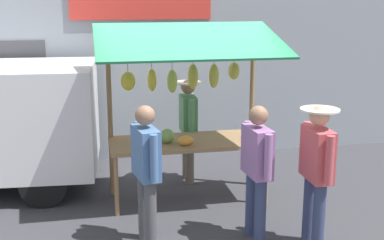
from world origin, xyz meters
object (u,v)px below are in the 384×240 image
at_px(market_stall, 187,94).
at_px(vendor_with_sunhat, 188,122).
at_px(shopper_with_shopping_bag, 257,164).
at_px(shopper_in_striped_shirt, 146,165).
at_px(shopper_in_grey_tee, 317,165).

distance_m(market_stall, vendor_with_sunhat, 0.94).
bearing_deg(market_stall, shopper_with_shopping_bag, 111.33).
height_order(vendor_with_sunhat, shopper_with_shopping_bag, shopper_with_shopping_bag).
bearing_deg(market_stall, shopper_in_striped_shirt, 60.69).
bearing_deg(market_stall, vendor_with_sunhat, -102.35).
height_order(market_stall, shopper_in_striped_shirt, market_stall).
xyz_separation_m(shopper_in_striped_shirt, shopper_in_grey_tee, (-1.89, 0.46, 0.03)).
distance_m(vendor_with_sunhat, shopper_in_striped_shirt, 2.18).
relative_size(market_stall, shopper_in_striped_shirt, 1.49).
xyz_separation_m(shopper_in_grey_tee, shopper_with_shopping_bag, (0.60, -0.31, -0.05)).
distance_m(shopper_in_grey_tee, shopper_with_shopping_bag, 0.68).
xyz_separation_m(vendor_with_sunhat, shopper_in_striped_shirt, (0.88, 2.00, 0.02)).
distance_m(shopper_in_striped_shirt, shopper_in_grey_tee, 1.95).
bearing_deg(shopper_with_shopping_bag, market_stall, 16.77).
bearing_deg(shopper_in_striped_shirt, shopper_with_shopping_bag, -107.22).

